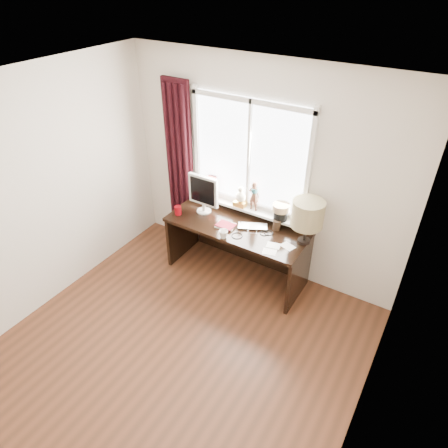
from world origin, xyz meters
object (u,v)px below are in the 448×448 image
Objects in this scene: mug at (223,234)px; red_cup at (178,210)px; desk at (241,238)px; table_lamp at (308,214)px; monitor at (203,192)px; laptop at (253,226)px.

mug is 0.75m from red_cup.
desk is 1.00m from table_lamp.
mug is at bearing -153.55° from table_lamp.
monitor is (-0.50, -0.05, 0.52)m from desk.
table_lamp is (0.80, 0.00, 0.61)m from desk.
mug is 0.20× the size of table_lamp.
laptop reaches higher than desk.
laptop is 3.30× the size of mug.
mug reaches higher than desk.
monitor is 1.31m from table_lamp.
monitor reaches higher than red_cup.
desk is 0.73m from monitor.
table_lamp is at bearing 2.53° from monitor.
monitor is (-0.69, -0.01, 0.26)m from laptop.
desk is at bearing 5.97° from monitor.
desk is at bearing -179.65° from table_lamp.
table_lamp is at bearing 26.45° from mug.
red_cup is at bearing -169.91° from table_lamp.
red_cup reaches higher than desk.
desk is (0.01, 0.40, -0.30)m from mug.
mug is 0.06× the size of desk.
mug is at bearing -91.01° from desk.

